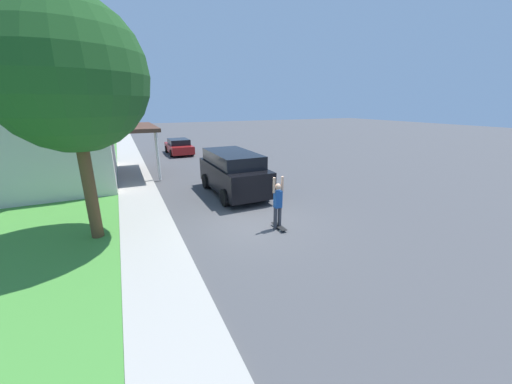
% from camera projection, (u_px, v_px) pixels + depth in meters
% --- Properties ---
extents(ground_plane, '(120.00, 120.00, 0.00)m').
position_uv_depth(ground_plane, '(255.00, 223.00, 10.49)').
color(ground_plane, '#49494C').
extents(lawn, '(10.00, 80.00, 0.08)m').
position_uv_depth(lawn, '(30.00, 204.00, 12.39)').
color(lawn, '#478E38').
rests_on(lawn, ground_plane).
extents(sidewalk, '(1.80, 80.00, 0.10)m').
position_uv_depth(sidewalk, '(138.00, 191.00, 14.18)').
color(sidewalk, '#ADA89E').
rests_on(sidewalk, ground_plane).
extents(house, '(10.88, 9.27, 8.61)m').
position_uv_depth(house, '(15.00, 96.00, 14.15)').
color(house, beige).
rests_on(house, lawn).
extents(lawn_tree_near, '(4.25, 4.25, 7.00)m').
position_uv_depth(lawn_tree_near, '(69.00, 76.00, 7.84)').
color(lawn_tree_near, brown).
rests_on(lawn_tree_near, lawn).
extents(suv_parked, '(2.18, 4.80, 2.03)m').
position_uv_depth(suv_parked, '(233.00, 172.00, 13.65)').
color(suv_parked, black).
rests_on(suv_parked, ground_plane).
extents(car_down_street, '(1.94, 4.21, 1.30)m').
position_uv_depth(car_down_street, '(179.00, 147.00, 24.66)').
color(car_down_street, maroon).
rests_on(car_down_street, ground_plane).
extents(skateboarder, '(0.41, 0.22, 1.86)m').
position_uv_depth(skateboarder, '(278.00, 203.00, 9.77)').
color(skateboarder, '#38383D').
rests_on(skateboarder, ground_plane).
extents(skateboard, '(0.22, 0.80, 0.10)m').
position_uv_depth(skateboard, '(279.00, 226.00, 10.00)').
color(skateboard, black).
rests_on(skateboard, ground_plane).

